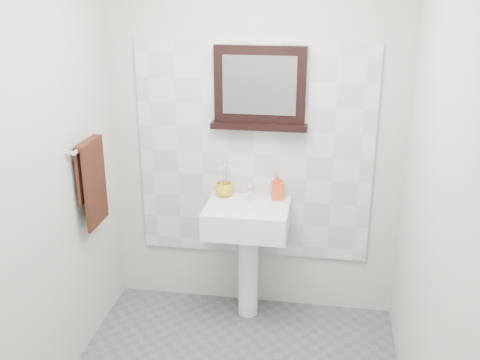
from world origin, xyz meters
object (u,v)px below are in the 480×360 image
pedestal_sink (247,230)px  hand_towel (92,176)px  framed_mirror (260,90)px  toothbrush_cup (224,189)px  soap_dispenser (277,186)px

pedestal_sink → hand_towel: (-0.93, -0.31, 0.44)m
framed_mirror → hand_towel: (-0.98, -0.50, -0.48)m
toothbrush_cup → soap_dispenser: bearing=1.3°
soap_dispenser → pedestal_sink: bearing=-153.1°
pedestal_sink → framed_mirror: size_ratio=1.51×
toothbrush_cup → framed_mirror: bearing=13.7°
framed_mirror → hand_towel: size_ratio=1.16×
pedestal_sink → hand_towel: 1.08m
pedestal_sink → framed_mirror: framed_mirror is taller
soap_dispenser → hand_towel: size_ratio=0.33×
soap_dispenser → framed_mirror: framed_mirror is taller
framed_mirror → toothbrush_cup: bearing=-166.3°
pedestal_sink → toothbrush_cup: size_ratio=7.91×
toothbrush_cup → soap_dispenser: soap_dispenser is taller
soap_dispenser → hand_towel: bearing=-168.3°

